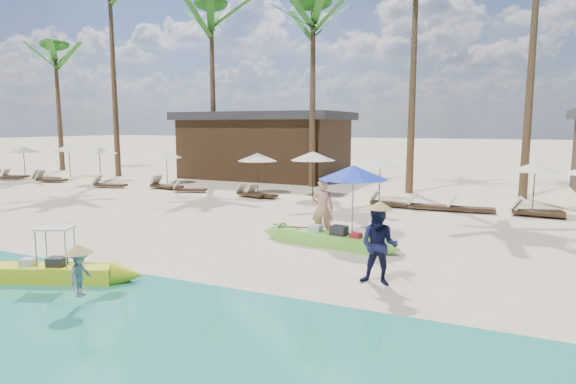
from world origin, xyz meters
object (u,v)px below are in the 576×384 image
at_px(tourist, 322,209).
at_px(green_canoe, 327,239).
at_px(blue_umbrella, 353,172).
at_px(yellow_canoe, 49,273).

bearing_deg(tourist, green_canoe, 102.76).
xyz_separation_m(green_canoe, blue_umbrella, (0.43, 1.10, 1.84)).
xyz_separation_m(yellow_canoe, blue_umbrella, (4.98, 6.69, 1.86)).
height_order(tourist, blue_umbrella, blue_umbrella).
bearing_deg(green_canoe, tourist, 126.81).
distance_m(tourist, blue_umbrella, 1.46).
relative_size(yellow_canoe, tourist, 2.45).
height_order(yellow_canoe, tourist, tourist).
distance_m(green_canoe, tourist, 1.18).
height_order(yellow_canoe, blue_umbrella, blue_umbrella).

